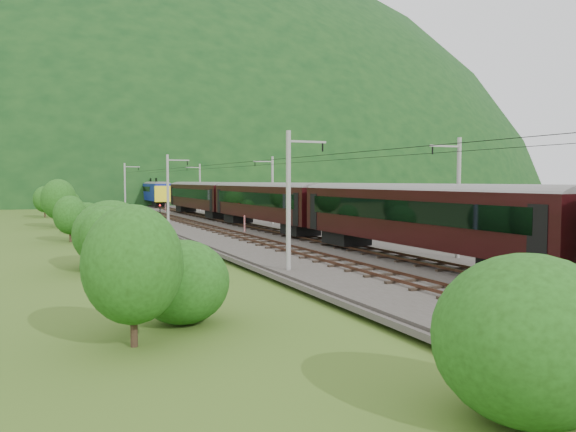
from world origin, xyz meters
name	(u,v)px	position (x,y,z in m)	size (l,w,h in m)	color
ground	(379,268)	(0.00, 0.00, 0.00)	(600.00, 600.00, 0.00)	#325019
railbed	(308,248)	(0.00, 10.00, 0.15)	(14.00, 220.00, 0.30)	#38332D
track_left	(280,247)	(-2.40, 10.00, 0.37)	(2.40, 220.00, 0.27)	brown
track_right	(335,244)	(2.40, 10.00, 0.37)	(2.40, 220.00, 0.27)	brown
catenary_left	(169,189)	(-6.12, 32.00, 4.50)	(2.54, 192.28, 8.00)	gray
catenary_right	(272,189)	(6.12, 32.00, 4.50)	(2.54, 192.28, 8.00)	gray
overhead_wires	(308,159)	(0.00, 10.00, 7.10)	(4.83, 198.00, 0.03)	black
mountain_main	(79,192)	(0.00, 260.00, 0.00)	(504.00, 360.00, 244.00)	black
train	(323,200)	(2.40, 12.02, 3.85)	(3.30, 158.39, 5.75)	black
hazard_post_near	(245,223)	(-0.18, 24.08, 1.12)	(0.18, 0.18, 1.65)	red
hazard_post_far	(165,208)	(0.05, 62.91, 1.00)	(0.15, 0.15, 1.40)	red
signal	(160,211)	(-4.65, 44.06, 1.51)	(0.23, 0.23, 2.07)	black
vegetation_left	(121,226)	(-14.05, 10.77, 2.33)	(12.43, 145.18, 6.43)	#1D4512
vegetation_right	(322,213)	(12.69, 31.83, 1.42)	(6.12, 110.80, 3.23)	#1D4512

